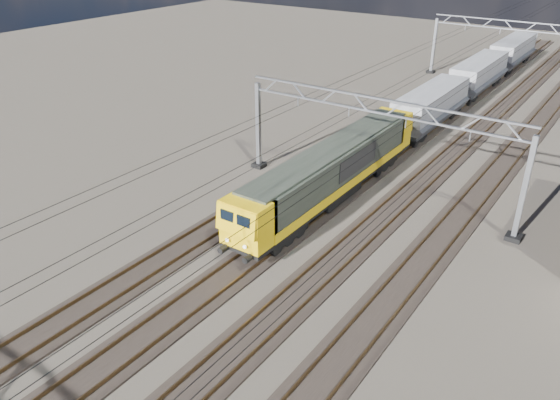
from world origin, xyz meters
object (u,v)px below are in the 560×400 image
Objects in this scene: locomotive at (333,170)px; hopper_wagon_mid at (479,73)px; hopper_wagon_third at (513,51)px; catenary_gantry_mid at (374,145)px; catenary_gantry_far at (515,50)px; hopper_wagon_lead at (431,105)px.

hopper_wagon_mid is (-0.00, 31.90, -0.09)m from locomotive.
locomotive is 1.62× the size of hopper_wagon_third.
catenary_gantry_far is at bearing 90.00° from catenary_gantry_mid.
hopper_wagon_mid is (0.00, 14.20, 0.00)m from hopper_wagon_lead.
catenary_gantry_mid reaches higher than locomotive.
hopper_wagon_lead is at bearing -90.00° from hopper_wagon_mid.
locomotive is 17.70m from hopper_wagon_lead.
hopper_wagon_third is at bearing 90.00° from hopper_wagon_mid.
catenary_gantry_far is at bearing 86.97° from locomotive.
hopper_wagon_lead is 28.40m from hopper_wagon_third.
locomotive is 1.62× the size of hopper_wagon_lead.
hopper_wagon_lead is at bearing -90.00° from hopper_wagon_third.
hopper_wagon_lead is (-0.00, 17.70, -0.09)m from locomotive.
hopper_wagon_lead is at bearing -95.67° from catenary_gantry_far.
hopper_wagon_third is (-2.00, 8.26, -1.67)m from catenary_gantry_far.
hopper_wagon_third is (0.00, 28.40, 0.00)m from hopper_wagon_lead.
catenary_gantry_far reaches higher than hopper_wagon_lead.
catenary_gantry_mid is at bearing -86.19° from hopper_wagon_mid.
catenary_gantry_far is 37.92m from locomotive.
catenary_gantry_mid reaches higher than hopper_wagon_lead.
hopper_wagon_lead is 14.20m from hopper_wagon_mid.
hopper_wagon_third is (-2.00, 44.26, -1.67)m from catenary_gantry_mid.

